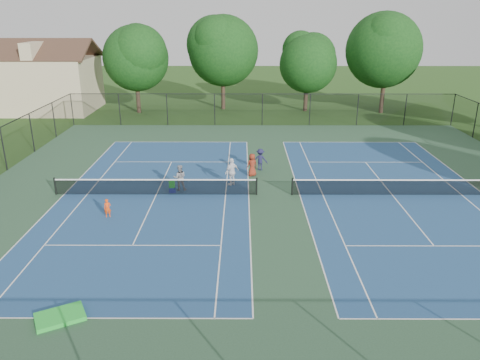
{
  "coord_description": "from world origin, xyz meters",
  "views": [
    {
      "loc": [
        -1.92,
        -25.76,
        10.24
      ],
      "look_at": [
        -2.02,
        -1.0,
        1.3
      ],
      "focal_mm": 35.0,
      "sensor_mm": 36.0,
      "label": 1
    }
  ],
  "objects_px": {
    "tree_back_a": "(135,55)",
    "bystander_a": "(232,172)",
    "tree_back_c": "(307,59)",
    "bystander_b": "(260,159)",
    "child_player": "(107,208)",
    "ball_crate": "(172,190)",
    "tree_back_d": "(387,47)",
    "clapboard_house": "(46,82)",
    "bystander_c": "(252,165)",
    "ball_hopper": "(172,184)",
    "instructor": "(180,178)",
    "tree_back_b": "(223,48)"
  },
  "relations": [
    {
      "from": "ball_crate",
      "to": "ball_hopper",
      "type": "bearing_deg",
      "value": 0.0
    },
    {
      "from": "bystander_a",
      "to": "child_player",
      "type": "bearing_deg",
      "value": -3.65
    },
    {
      "from": "child_player",
      "to": "bystander_c",
      "type": "xyz_separation_m",
      "value": [
        7.74,
        6.62,
        0.25
      ]
    },
    {
      "from": "tree_back_c",
      "to": "ball_crate",
      "type": "xyz_separation_m",
      "value": [
        -11.1,
        -24.6,
        -5.32
      ]
    },
    {
      "from": "ball_hopper",
      "to": "bystander_c",
      "type": "bearing_deg",
      "value": 32.06
    },
    {
      "from": "ball_crate",
      "to": "ball_hopper",
      "type": "relative_size",
      "value": 0.92
    },
    {
      "from": "bystander_a",
      "to": "bystander_b",
      "type": "height_order",
      "value": "bystander_a"
    },
    {
      "from": "child_player",
      "to": "instructor",
      "type": "relative_size",
      "value": 0.63
    },
    {
      "from": "ball_hopper",
      "to": "tree_back_d",
      "type": "bearing_deg",
      "value": 51.02
    },
    {
      "from": "tree_back_b",
      "to": "bystander_a",
      "type": "distance_m",
      "value": 25.03
    },
    {
      "from": "tree_back_d",
      "to": "bystander_b",
      "type": "bearing_deg",
      "value": -125.22
    },
    {
      "from": "tree_back_a",
      "to": "clapboard_house",
      "type": "relative_size",
      "value": 0.85
    },
    {
      "from": "instructor",
      "to": "bystander_b",
      "type": "relative_size",
      "value": 1.06
    },
    {
      "from": "tree_back_a",
      "to": "child_player",
      "type": "xyz_separation_m",
      "value": [
        4.01,
        -27.18,
        -5.53
      ]
    },
    {
      "from": "bystander_c",
      "to": "ball_crate",
      "type": "relative_size",
      "value": 3.88
    },
    {
      "from": "tree_back_c",
      "to": "tree_back_d",
      "type": "relative_size",
      "value": 0.81
    },
    {
      "from": "tree_back_b",
      "to": "tree_back_d",
      "type": "relative_size",
      "value": 0.97
    },
    {
      "from": "tree_back_a",
      "to": "ball_crate",
      "type": "xyz_separation_m",
      "value": [
        6.9,
        -23.6,
        -5.88
      ]
    },
    {
      "from": "tree_back_d",
      "to": "ball_hopper",
      "type": "distance_m",
      "value": 31.01
    },
    {
      "from": "tree_back_a",
      "to": "child_player",
      "type": "height_order",
      "value": "tree_back_a"
    },
    {
      "from": "child_player",
      "to": "bystander_a",
      "type": "xyz_separation_m",
      "value": [
        6.45,
        4.86,
        0.37
      ]
    },
    {
      "from": "tree_back_a",
      "to": "ball_hopper",
      "type": "relative_size",
      "value": 21.48
    },
    {
      "from": "tree_back_d",
      "to": "clapboard_house",
      "type": "height_order",
      "value": "tree_back_d"
    },
    {
      "from": "instructor",
      "to": "tree_back_a",
      "type": "bearing_deg",
      "value": -78.06
    },
    {
      "from": "tree_back_c",
      "to": "bystander_b",
      "type": "xyz_separation_m",
      "value": [
        -5.66,
        -20.35,
        -4.73
      ]
    },
    {
      "from": "bystander_c",
      "to": "tree_back_b",
      "type": "bearing_deg",
      "value": -112.08
    },
    {
      "from": "tree_back_c",
      "to": "bystander_c",
      "type": "relative_size",
      "value": 5.54
    },
    {
      "from": "tree_back_c",
      "to": "bystander_a",
      "type": "bearing_deg",
      "value": -107.91
    },
    {
      "from": "tree_back_c",
      "to": "ball_hopper",
      "type": "bearing_deg",
      "value": -114.29
    },
    {
      "from": "tree_back_a",
      "to": "clapboard_house",
      "type": "distance_m",
      "value": 10.47
    },
    {
      "from": "tree_back_d",
      "to": "instructor",
      "type": "bearing_deg",
      "value": -128.84
    },
    {
      "from": "tree_back_c",
      "to": "child_player",
      "type": "xyz_separation_m",
      "value": [
        -13.99,
        -28.18,
        -4.98
      ]
    },
    {
      "from": "bystander_c",
      "to": "ball_crate",
      "type": "distance_m",
      "value": 5.75
    },
    {
      "from": "tree_back_c",
      "to": "clapboard_house",
      "type": "xyz_separation_m",
      "value": [
        -28.0,
        -0.0,
        -2.39
      ]
    },
    {
      "from": "child_player",
      "to": "bystander_c",
      "type": "height_order",
      "value": "bystander_c"
    },
    {
      "from": "child_player",
      "to": "bystander_a",
      "type": "height_order",
      "value": "bystander_a"
    },
    {
      "from": "tree_back_a",
      "to": "bystander_a",
      "type": "xyz_separation_m",
      "value": [
        10.46,
        -22.33,
        -5.16
      ]
    },
    {
      "from": "bystander_b",
      "to": "bystander_c",
      "type": "relative_size",
      "value": 0.99
    },
    {
      "from": "bystander_b",
      "to": "bystander_c",
      "type": "bearing_deg",
      "value": 74.36
    },
    {
      "from": "clapboard_house",
      "to": "ball_hopper",
      "type": "bearing_deg",
      "value": -55.51
    },
    {
      "from": "instructor",
      "to": "ball_crate",
      "type": "relative_size",
      "value": 4.08
    },
    {
      "from": "tree_back_b",
      "to": "ball_hopper",
      "type": "height_order",
      "value": "tree_back_b"
    },
    {
      "from": "tree_back_d",
      "to": "clapboard_house",
      "type": "xyz_separation_m",
      "value": [
        -36.0,
        1.0,
        -3.73
      ]
    },
    {
      "from": "tree_back_a",
      "to": "tree_back_d",
      "type": "relative_size",
      "value": 0.88
    },
    {
      "from": "tree_back_a",
      "to": "instructor",
      "type": "relative_size",
      "value": 5.74
    },
    {
      "from": "bystander_a",
      "to": "ball_hopper",
      "type": "height_order",
      "value": "bystander_a"
    },
    {
      "from": "tree_back_d",
      "to": "clapboard_house",
      "type": "relative_size",
      "value": 0.96
    },
    {
      "from": "child_player",
      "to": "ball_crate",
      "type": "bearing_deg",
      "value": 34.38
    },
    {
      "from": "tree_back_d",
      "to": "bystander_c",
      "type": "bearing_deg",
      "value": -124.72
    },
    {
      "from": "tree_back_b",
      "to": "bystander_c",
      "type": "relative_size",
      "value": 6.62
    }
  ]
}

